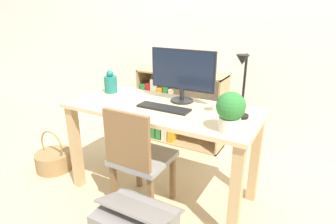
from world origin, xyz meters
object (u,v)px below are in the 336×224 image
object	(u,v)px
basket	(54,160)
desk_lamp	(242,81)
keyboard	(164,108)
monitor	(182,72)
chair	(138,156)
vase	(111,83)
bookshelf	(167,110)
potted_plant	(230,110)

from	to	relation	value
basket	desk_lamp	bearing A→B (deg)	6.97
keyboard	basket	size ratio (longest dim) A/B	1.02
monitor	keyboard	xyz separation A→B (m)	(-0.04, -0.23, -0.23)
chair	basket	bearing A→B (deg)	166.42
vase	desk_lamp	size ratio (longest dim) A/B	0.45
keyboard	bookshelf	xyz separation A→B (m)	(-0.50, 0.95, -0.40)
keyboard	desk_lamp	distance (m)	0.60
keyboard	vase	size ratio (longest dim) A/B	2.05
bookshelf	basket	world-z (taller)	bookshelf
monitor	potted_plant	size ratio (longest dim) A/B	2.18
potted_plant	basket	world-z (taller)	potted_plant
monitor	chair	xyz separation A→B (m)	(-0.12, -0.45, -0.54)
keyboard	vase	bearing A→B (deg)	165.87
monitor	bookshelf	xyz separation A→B (m)	(-0.54, 0.73, -0.63)
monitor	basket	world-z (taller)	monitor
vase	desk_lamp	world-z (taller)	desk_lamp
chair	bookshelf	size ratio (longest dim) A/B	0.85
bookshelf	basket	bearing A→B (deg)	-119.17
vase	bookshelf	size ratio (longest dim) A/B	0.20
monitor	bookshelf	bearing A→B (deg)	126.77
vase	basket	bearing A→B (deg)	-148.26
desk_lamp	potted_plant	bearing A→B (deg)	-90.62
basket	potted_plant	bearing A→B (deg)	-0.07
keyboard	bookshelf	world-z (taller)	bookshelf
vase	basket	distance (m)	0.95
vase	bookshelf	distance (m)	0.93
monitor	desk_lamp	size ratio (longest dim) A/B	1.23
desk_lamp	chair	xyz separation A→B (m)	(-0.63, -0.27, -0.57)
vase	chair	distance (m)	0.76
desk_lamp	chair	bearing A→B (deg)	-156.54
bookshelf	potted_plant	bearing A→B (deg)	-46.64
keyboard	vase	world-z (taller)	vase
vase	potted_plant	distance (m)	1.20
potted_plant	basket	distance (m)	1.84
potted_plant	basket	size ratio (longest dim) A/B	0.62
keyboard	potted_plant	bearing A→B (deg)	-16.00
keyboard	potted_plant	xyz separation A→B (m)	(0.54, -0.15, 0.12)
keyboard	potted_plant	distance (m)	0.58
monitor	keyboard	world-z (taller)	monitor
desk_lamp	basket	distance (m)	1.91
vase	bookshelf	world-z (taller)	vase
vase	potted_plant	bearing A→B (deg)	-15.00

